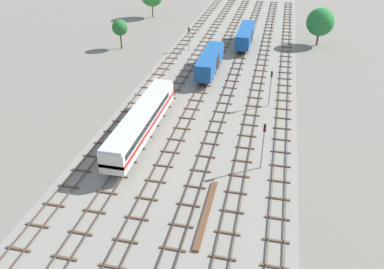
# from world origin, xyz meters

# --- Properties ---
(ground_plane) EXTENTS (480.00, 480.00, 0.00)m
(ground_plane) POSITION_xyz_m (0.00, 56.00, 0.00)
(ground_plane) COLOR slate
(ballast_bed) EXTENTS (26.08, 176.00, 0.01)m
(ballast_bed) POSITION_xyz_m (0.00, 56.00, 0.00)
(ballast_bed) COLOR gray
(ballast_bed) RESTS_ON ground
(track_far_left) EXTENTS (2.40, 126.00, 0.29)m
(track_far_left) POSITION_xyz_m (-11.04, 57.00, 0.14)
(track_far_left) COLOR #47382D
(track_far_left) RESTS_ON ground
(track_left) EXTENTS (2.40, 126.00, 0.29)m
(track_left) POSITION_xyz_m (-6.62, 57.00, 0.14)
(track_left) COLOR #47382D
(track_left) RESTS_ON ground
(track_centre_left) EXTENTS (2.40, 126.00, 0.29)m
(track_centre_left) POSITION_xyz_m (-2.21, 57.00, 0.14)
(track_centre_left) COLOR #47382D
(track_centre_left) RESTS_ON ground
(track_centre) EXTENTS (2.40, 126.00, 0.29)m
(track_centre) POSITION_xyz_m (2.21, 57.00, 0.14)
(track_centre) COLOR #47382D
(track_centre) RESTS_ON ground
(track_centre_right) EXTENTS (2.40, 126.00, 0.29)m
(track_centre_right) POSITION_xyz_m (6.62, 57.00, 0.14)
(track_centre_right) COLOR #47382D
(track_centre_right) RESTS_ON ground
(track_right) EXTENTS (2.40, 126.00, 0.29)m
(track_right) POSITION_xyz_m (11.04, 57.00, 0.14)
(track_right) COLOR #47382D
(track_right) RESTS_ON ground
(diesel_railcar_left_nearest) EXTENTS (2.96, 20.50, 3.80)m
(diesel_railcar_left_nearest) POSITION_xyz_m (-6.62, 31.13, 2.60)
(diesel_railcar_left_nearest) COLOR beige
(diesel_railcar_left_nearest) RESTS_ON ground
(freight_boxcar_centre_left_near) EXTENTS (2.87, 14.00, 3.60)m
(freight_boxcar_centre_left_near) POSITION_xyz_m (-2.20, 55.06, 2.45)
(freight_boxcar_centre_left_near) COLOR #194C8C
(freight_boxcar_centre_left_near) RESTS_ON ground
(freight_boxcar_centre_mid) EXTENTS (2.87, 14.00, 3.60)m
(freight_boxcar_centre_mid) POSITION_xyz_m (2.21, 72.53, 2.45)
(freight_boxcar_centre_mid) COLOR #194C8C
(freight_boxcar_centre_mid) RESTS_ON ground
(signal_post_nearest) EXTENTS (0.28, 0.47, 4.93)m
(signal_post_nearest) POSITION_xyz_m (-8.83, 66.94, 3.16)
(signal_post_nearest) COLOR gray
(signal_post_nearest) RESTS_ON ground
(signal_post_near) EXTENTS (0.28, 0.47, 5.65)m
(signal_post_near) POSITION_xyz_m (8.83, 44.16, 3.57)
(signal_post_near) COLOR gray
(signal_post_near) RESTS_ON ground
(signal_post_mid) EXTENTS (0.28, 0.47, 5.87)m
(signal_post_mid) POSITION_xyz_m (8.83, 27.66, 3.70)
(signal_post_mid) COLOR gray
(signal_post_mid) RESTS_ON ground
(lineside_tree_1) EXTENTS (5.81, 5.81, 7.93)m
(lineside_tree_1) POSITION_xyz_m (17.43, 76.64, 5.02)
(lineside_tree_1) COLOR #4C331E
(lineside_tree_1) RESTS_ON ground
(lineside_tree_3) EXTENTS (3.25, 3.25, 6.07)m
(lineside_tree_3) POSITION_xyz_m (-23.10, 65.17, 4.42)
(lineside_tree_3) COLOR #4C331E
(lineside_tree_3) RESTS_ON ground
(spare_rail_bundle) EXTENTS (0.60, 10.00, 0.24)m
(spare_rail_bundle) POSITION_xyz_m (4.20, 18.65, 0.12)
(spare_rail_bundle) COLOR brown
(spare_rail_bundle) RESTS_ON ground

